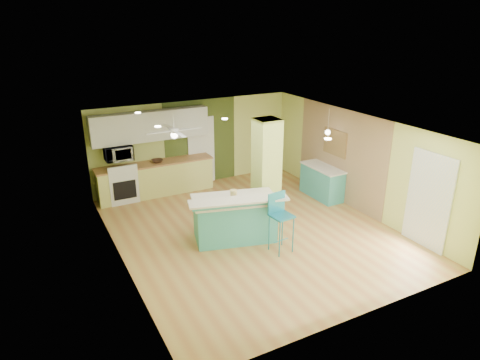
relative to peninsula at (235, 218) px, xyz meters
name	(u,v)px	position (x,y,z in m)	size (l,w,h in m)	color
floor	(252,231)	(0.53, 0.14, -0.52)	(6.00, 7.00, 0.01)	#A66C3A
ceiling	(254,126)	(0.53, 0.14, 1.99)	(6.00, 7.00, 0.01)	white
wall_back	(194,143)	(0.53, 3.65, 0.73)	(6.00, 0.01, 2.50)	#C6D270
wall_front	(363,252)	(0.53, -3.36, 0.73)	(6.00, 0.01, 2.50)	#C6D270
wall_left	(118,207)	(-2.48, 0.14, 0.73)	(0.01, 7.00, 2.50)	#C6D270
wall_right	(356,161)	(3.53, 0.14, 0.73)	(0.01, 7.00, 2.50)	#C6D270
wood_panel	(340,155)	(3.52, 0.74, 0.73)	(0.02, 3.40, 2.50)	#86684C
olive_accent	(201,142)	(0.73, 3.63, 0.73)	(2.20, 0.02, 2.50)	#425120
interior_door	(201,151)	(0.73, 3.60, 0.48)	(0.82, 0.05, 2.00)	white
french_door	(428,201)	(3.50, -2.16, 0.53)	(0.04, 1.08, 2.10)	silver
column	(266,170)	(1.18, 0.64, 0.73)	(0.55, 0.55, 2.50)	#AFC25A
kitchen_run	(156,178)	(-0.77, 3.34, -0.05)	(3.25, 0.63, 0.94)	#D7D871
stove	(122,185)	(-1.72, 3.33, -0.06)	(0.76, 0.66, 1.08)	white
upper_cabinets	(151,126)	(-0.77, 3.46, 1.43)	(3.20, 0.34, 0.80)	silver
microwave	(119,153)	(-1.72, 3.34, 0.83)	(0.70, 0.48, 0.39)	silver
ceiling_fan	(174,131)	(-0.57, 2.14, 1.56)	(1.41, 1.41, 0.61)	silver
pendant_lamp	(328,132)	(3.18, 0.89, 1.36)	(0.14, 0.14, 0.69)	silver
wall_decor	(335,143)	(3.49, 0.94, 1.03)	(0.03, 0.90, 0.70)	brown
peninsula	(235,218)	(0.00, 0.00, 0.00)	(2.19, 1.58, 1.12)	teal
bar_stool	(279,213)	(0.60, -0.86, 0.34)	(0.47, 0.47, 1.29)	teal
side_counter	(322,182)	(3.23, 1.04, -0.08)	(0.58, 1.36, 0.88)	teal
fruit_bowl	(157,161)	(-0.70, 3.33, 0.46)	(0.32, 0.32, 0.08)	#382117
canister	(234,194)	(0.01, 0.07, 0.54)	(0.15, 0.15, 0.18)	gold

